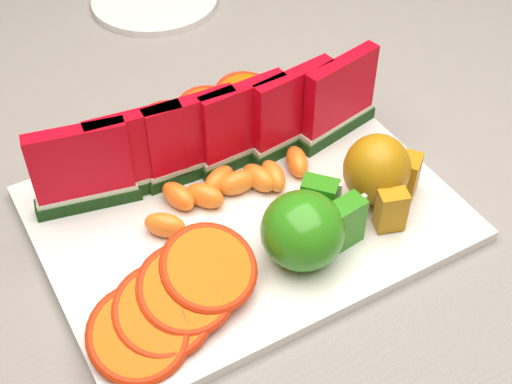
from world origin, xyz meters
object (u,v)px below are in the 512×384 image
platter (245,213)px  apple_cluster (308,227)px  side_plate (155,1)px  pear_cluster (380,172)px

platter → apple_cluster: (0.02, -0.08, 0.04)m
apple_cluster → side_plate: 0.51m
platter → apple_cluster: 0.09m
apple_cluster → pear_cluster: (0.10, 0.02, 0.01)m
apple_cluster → side_plate: (0.07, 0.51, -0.04)m
platter → pear_cluster: (0.12, -0.05, 0.04)m
platter → side_plate: (0.09, 0.43, -0.00)m
pear_cluster → side_plate: size_ratio=0.40×
platter → apple_cluster: size_ratio=3.44×
side_plate → apple_cluster: bearing=-97.6°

